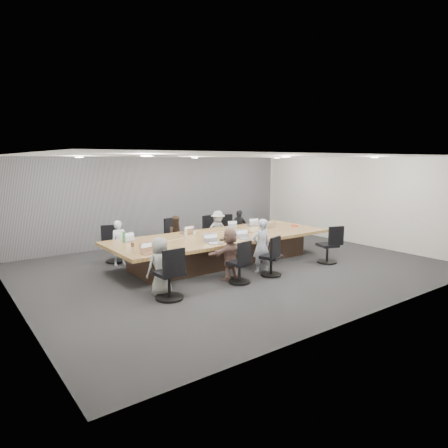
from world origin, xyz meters
TOP-DOWN VIEW (x-y plane):
  - floor at (0.00, 0.00)m, footprint 10.00×8.00m
  - ceiling at (0.00, 0.00)m, footprint 10.00×8.00m
  - wall_back at (0.00, 4.00)m, footprint 10.00×0.00m
  - wall_front at (0.00, -4.00)m, footprint 10.00×0.00m
  - wall_left at (-5.00, 0.00)m, footprint 0.00×8.00m
  - wall_right at (5.00, 0.00)m, footprint 0.00×8.00m
  - curtain at (0.00, 3.92)m, footprint 9.80×0.04m
  - conference_table at (0.00, 0.50)m, footprint 6.00×2.20m
  - chair_0 at (-2.29, 2.20)m, footprint 0.64×0.64m
  - chair_1 at (-0.58, 2.20)m, footprint 0.72×0.72m
  - chair_2 at (0.84, 2.20)m, footprint 0.58×0.58m
  - chair_3 at (1.65, 2.20)m, footprint 0.61×0.61m
  - chair_4 at (-2.51, -1.20)m, footprint 0.61×0.61m
  - chair_5 at (-0.75, -1.20)m, footprint 0.59×0.59m
  - chair_6 at (0.20, -1.20)m, footprint 0.65×0.65m
  - chair_7 at (2.22, -1.20)m, footprint 0.68×0.68m
  - person_0 at (-2.29, 1.85)m, footprint 0.43×0.29m
  - laptop_0 at (-2.29, 1.30)m, footprint 0.34×0.27m
  - person_1 at (-0.58, 1.85)m, footprint 0.65×0.56m
  - laptop_1 at (-0.58, 1.30)m, footprint 0.40×0.32m
  - person_2 at (0.84, 1.85)m, footprint 0.85×0.61m
  - laptop_2 at (0.84, 1.30)m, footprint 0.31×0.24m
  - person_3 at (1.65, 1.85)m, footprint 0.68×0.30m
  - laptop_3 at (1.65, 1.30)m, footprint 0.34×0.26m
  - person_4 at (-2.51, -0.85)m, footprint 0.58×0.38m
  - laptop_4 at (-2.51, -0.30)m, footprint 0.32×0.24m
  - person_5 at (-0.75, -0.85)m, footprint 1.12×0.47m
  - laptop_5 at (-0.75, -0.30)m, footprint 0.41×0.33m
  - person_6 at (0.20, -0.85)m, footprint 0.52×0.39m
  - laptop_6 at (0.20, -0.30)m, footprint 0.39×0.30m
  - bottle_green_left at (-2.46, 1.09)m, footprint 0.07×0.07m
  - bottle_green_right at (1.11, 0.09)m, footprint 0.10×0.10m
  - bottle_clear at (-0.97, 0.72)m, footprint 0.08×0.08m
  - cup_white_far at (-0.52, 1.02)m, footprint 0.09×0.09m
  - cup_white_near at (1.74, 0.71)m, footprint 0.11×0.11m
  - mug_brown at (-2.50, 0.54)m, footprint 0.10×0.10m
  - mic_left at (-0.39, -0.08)m, footprint 0.17×0.13m
  - mic_right at (0.61, 0.67)m, footprint 0.16×0.14m
  - stapler at (0.04, 0.04)m, footprint 0.15×0.08m
  - canvas_bag at (1.81, 0.61)m, footprint 0.29×0.18m
  - snack_packet at (2.58, 0.34)m, footprint 0.20×0.17m

SIDE VIEW (x-z plane):
  - floor at x=0.00m, z-range 0.00..0.00m
  - chair_3 at x=1.65m, z-range 0.00..0.72m
  - chair_5 at x=-0.75m, z-range 0.00..0.75m
  - chair_6 at x=0.20m, z-range 0.00..0.76m
  - chair_0 at x=-2.29m, z-range 0.00..0.78m
  - chair_2 at x=0.84m, z-range 0.00..0.78m
  - chair_7 at x=2.22m, z-range 0.00..0.80m
  - conference_table at x=0.00m, z-range 0.03..0.77m
  - chair_1 at x=-0.58m, z-range 0.00..0.84m
  - chair_4 at x=-2.51m, z-range 0.00..0.88m
  - person_1 at x=-0.58m, z-range 0.00..1.15m
  - person_3 at x=1.65m, z-range 0.00..1.16m
  - person_0 at x=-2.29m, z-range 0.00..1.16m
  - person_5 at x=-0.75m, z-range 0.00..1.17m
  - person_4 at x=-2.51m, z-range 0.00..1.18m
  - person_2 at x=0.84m, z-range 0.00..1.18m
  - person_6 at x=0.20m, z-range 0.00..1.32m
  - laptop_0 at x=-2.29m, z-range 0.74..0.76m
  - laptop_1 at x=-0.58m, z-range 0.74..0.76m
  - laptop_2 at x=0.84m, z-range 0.74..0.76m
  - laptop_3 at x=1.65m, z-range 0.74..0.76m
  - laptop_4 at x=-2.51m, z-range 0.74..0.76m
  - laptop_5 at x=-0.75m, z-range 0.74..0.76m
  - laptop_6 at x=0.20m, z-range 0.74..0.76m
  - mic_right at x=0.61m, z-range 0.74..0.77m
  - mic_left at x=-0.39m, z-range 0.74..0.77m
  - snack_packet at x=2.58m, z-range 0.74..0.78m
  - stapler at x=0.04m, z-range 0.74..0.79m
  - cup_white_far at x=-0.52m, z-range 0.74..0.83m
  - mug_brown at x=-2.50m, z-range 0.74..0.84m
  - cup_white_near at x=1.74m, z-range 0.74..0.84m
  - canvas_bag at x=1.81m, z-range 0.74..0.89m
  - bottle_clear at x=-0.97m, z-range 0.74..0.96m
  - bottle_green_left at x=-2.46m, z-range 0.74..1.00m
  - bottle_green_right at x=1.11m, z-range 0.74..1.02m
  - wall_back at x=0.00m, z-range 0.00..2.80m
  - wall_front at x=0.00m, z-range 0.00..2.80m
  - wall_left at x=-5.00m, z-range 0.00..2.80m
  - wall_right at x=5.00m, z-range 0.00..2.80m
  - curtain at x=0.00m, z-range 0.00..2.80m
  - ceiling at x=0.00m, z-range 2.80..2.80m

